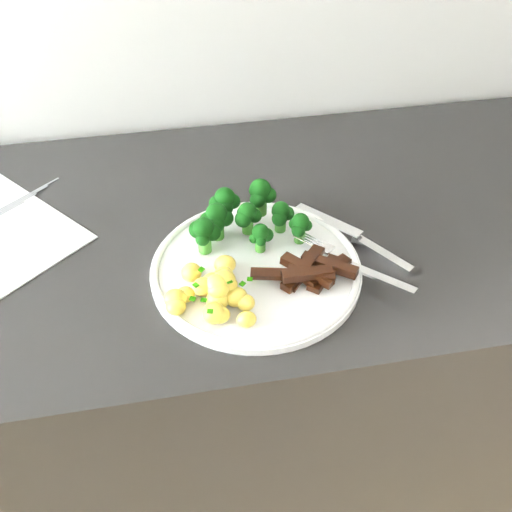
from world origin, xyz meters
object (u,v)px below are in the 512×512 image
(beef_strips, at_px, (310,271))
(knife, at_px, (366,244))
(potatoes, at_px, (213,291))
(fork, at_px, (355,265))
(plate, at_px, (256,268))
(counter, at_px, (192,404))
(broccoli, at_px, (242,215))

(beef_strips, height_order, knife, beef_strips)
(potatoes, xyz_separation_m, knife, (0.22, 0.07, -0.02))
(potatoes, relative_size, fork, 0.82)
(fork, xyz_separation_m, knife, (0.03, 0.05, -0.01))
(plate, bearing_deg, beef_strips, -26.52)
(counter, xyz_separation_m, fork, (0.24, -0.13, 0.45))
(plate, xyz_separation_m, broccoli, (-0.01, 0.07, 0.04))
(plate, distance_m, beef_strips, 0.07)
(beef_strips, bearing_deg, broccoli, 125.64)
(knife, bearing_deg, broccoli, 163.70)
(broccoli, xyz_separation_m, beef_strips, (0.07, -0.10, -0.03))
(potatoes, relative_size, beef_strips, 0.87)
(broccoli, bearing_deg, knife, -16.30)
(broccoli, distance_m, beef_strips, 0.13)
(counter, relative_size, beef_strips, 16.26)
(broccoli, distance_m, potatoes, 0.13)
(plate, relative_size, fork, 1.89)
(counter, bearing_deg, broccoli, -18.05)
(broccoli, relative_size, fork, 1.13)
(broccoli, bearing_deg, beef_strips, -54.36)
(counter, distance_m, beef_strips, 0.50)
(broccoli, bearing_deg, potatoes, -115.66)
(plate, distance_m, fork, 0.13)
(plate, height_order, broccoli, broccoli)
(broccoli, xyz_separation_m, knife, (0.17, -0.05, -0.04))
(potatoes, distance_m, beef_strips, 0.13)
(fork, height_order, knife, fork)
(fork, bearing_deg, potatoes, -173.95)
(counter, distance_m, broccoli, 0.49)
(counter, xyz_separation_m, plate, (0.11, -0.10, 0.44))
(broccoli, distance_m, fork, 0.17)
(counter, distance_m, potatoes, 0.48)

